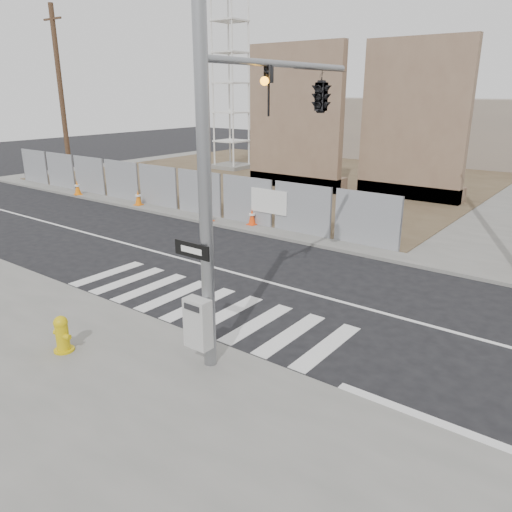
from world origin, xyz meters
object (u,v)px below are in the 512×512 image
Objects in this scene: crane_tower at (230,38)px; traffic_cone_b at (138,198)px; fire_hydrant at (62,334)px; traffic_cone_d at (252,217)px; traffic_cone_c at (210,214)px; traffic_cone_a at (77,188)px; signal_pole at (287,129)px.

crane_tower reaches higher than traffic_cone_b.
fire_hydrant is 1.11× the size of traffic_cone_b.
traffic_cone_d is at bearing -47.34° from crane_tower.
crane_tower is 28.87× the size of traffic_cone_c.
traffic_cone_a is at bearing 131.38° from fire_hydrant.
fire_hydrant reaches higher than traffic_cone_d.
fire_hydrant is 1.33× the size of traffic_cone_c.
crane_tower reaches higher than traffic_cone_d.
fire_hydrant is at bearing -46.51° from traffic_cone_b.
traffic_cone_b is (-13.22, 6.53, -4.29)m from signal_pole.
traffic_cone_d is at bearing 93.18° from fire_hydrant.
signal_pole reaches higher than traffic_cone_c.
signal_pole reaches higher than fire_hydrant.
traffic_cone_b is 1.19× the size of traffic_cone_c.
traffic_cone_b reaches higher than traffic_cone_d.
fire_hydrant is 11.79m from traffic_cone_c.
traffic_cone_a is at bearing 180.00° from traffic_cone_c.
traffic_cone_a is at bearing 160.78° from signal_pole.
crane_tower is 18.62m from traffic_cone_d.
traffic_cone_b is 6.93m from traffic_cone_d.
signal_pole reaches higher than traffic_cone_d.
traffic_cone_a reaches higher than traffic_cone_b.
signal_pole is at bearing -26.29° from traffic_cone_b.
signal_pole is 0.39× the size of crane_tower.
traffic_cone_d is at bearing 3.06° from traffic_cone_a.
fire_hydrant is at bearing -124.34° from signal_pole.
signal_pole is at bearing -19.22° from traffic_cone_a.
traffic_cone_a is at bearing -176.94° from traffic_cone_d.
traffic_cone_a is 9.81m from traffic_cone_c.
traffic_cone_d is at bearing 2.97° from traffic_cone_b.
fire_hydrant reaches higher than traffic_cone_b.
crane_tower reaches higher than signal_pole.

